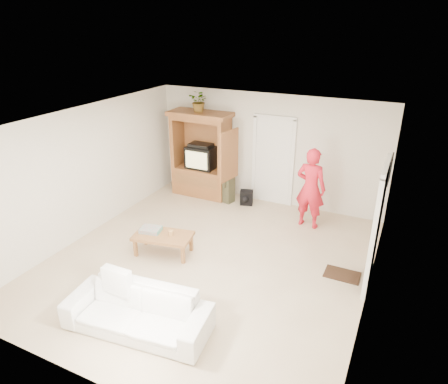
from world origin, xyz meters
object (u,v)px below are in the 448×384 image
Objects in this scene: man at (311,188)px; coffee_table at (163,237)px; armoire at (202,160)px; sofa at (137,311)px.

coffee_table is at bearing 53.13° from man.
coffee_table is at bearing -76.37° from armoire.
sofa is (-1.37, -4.14, -0.57)m from man.
armoire is 2.94m from coffee_table.
coffee_table is (-0.80, 1.85, 0.05)m from sofa.
armoire is 4.92m from sofa.
armoire reaches higher than coffee_table.
man is 3.20m from coffee_table.
sofa is at bearing 78.19° from man.
sofa is 1.78× the size of coffee_table.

